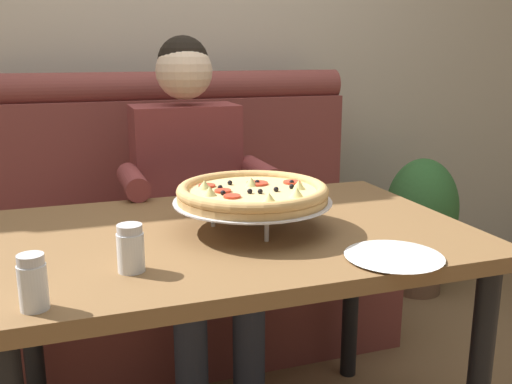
# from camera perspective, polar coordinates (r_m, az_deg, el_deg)

# --- Properties ---
(back_wall_with_window) EXTENTS (6.00, 0.12, 2.80)m
(back_wall_with_window) POSITION_cam_1_polar(r_m,az_deg,el_deg) (2.91, -11.10, 17.25)
(back_wall_with_window) COLOR #BCB29E
(back_wall_with_window) RESTS_ON ground_plane
(booth_bench) EXTENTS (1.73, 0.78, 1.13)m
(booth_bench) POSITION_cam_1_polar(r_m,az_deg,el_deg) (2.48, -8.11, -5.56)
(booth_bench) COLOR brown
(booth_bench) RESTS_ON ground_plane
(dining_table) EXTENTS (1.26, 0.83, 0.75)m
(dining_table) POSITION_cam_1_polar(r_m,az_deg,el_deg) (1.58, -2.14, -7.00)
(dining_table) COLOR brown
(dining_table) RESTS_ON ground_plane
(diner_main) EXTENTS (0.54, 0.64, 1.27)m
(diner_main) POSITION_cam_1_polar(r_m,az_deg,el_deg) (2.14, -6.36, 0.12)
(diner_main) COLOR #2D3342
(diner_main) RESTS_ON ground_plane
(pizza) EXTENTS (0.43, 0.43, 0.13)m
(pizza) POSITION_cam_1_polar(r_m,az_deg,el_deg) (1.53, -0.35, -0.17)
(pizza) COLOR silver
(pizza) RESTS_ON dining_table
(shaker_pepper_flakes) EXTENTS (0.06, 0.06, 0.11)m
(shaker_pepper_flakes) POSITION_cam_1_polar(r_m,az_deg,el_deg) (1.28, -12.39, -5.83)
(shaker_pepper_flakes) COLOR white
(shaker_pepper_flakes) RESTS_ON dining_table
(shaker_parmesan) EXTENTS (0.05, 0.05, 0.11)m
(shaker_parmesan) POSITION_cam_1_polar(r_m,az_deg,el_deg) (1.15, -21.36, -8.76)
(shaker_parmesan) COLOR white
(shaker_parmesan) RESTS_ON dining_table
(plate_near_left) EXTENTS (0.23, 0.23, 0.02)m
(plate_near_left) POSITION_cam_1_polar(r_m,az_deg,el_deg) (1.38, 13.61, -6.03)
(plate_near_left) COLOR white
(plate_near_left) RESTS_ON dining_table
(potted_plant) EXTENTS (0.36, 0.36, 0.70)m
(potted_plant) POSITION_cam_1_polar(r_m,az_deg,el_deg) (3.02, 16.15, -2.63)
(potted_plant) COLOR brown
(potted_plant) RESTS_ON ground_plane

